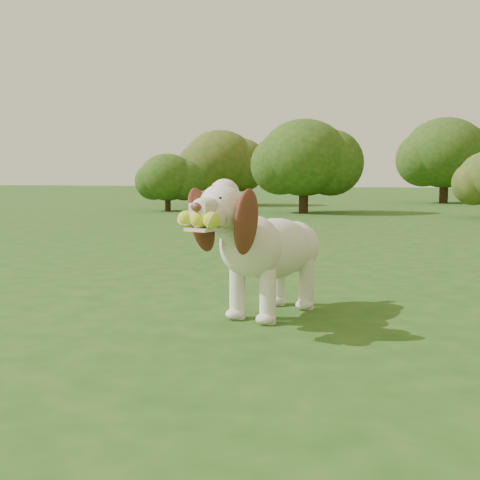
% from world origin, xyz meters
% --- Properties ---
extents(ground, '(80.00, 80.00, 0.00)m').
position_xyz_m(ground, '(0.00, 0.00, 0.00)').
color(ground, '#1E4614').
rests_on(ground, ground).
extents(dog, '(0.56, 1.12, 0.73)m').
position_xyz_m(dog, '(-0.60, -0.64, 0.39)').
color(dog, silver).
rests_on(dog, ground).
extents(shrub_a, '(1.20, 1.20, 1.24)m').
position_xyz_m(shrub_a, '(-5.61, 8.08, 0.73)').
color(shrub_a, '#382314').
rests_on(shrub_a, ground).
extents(shrub_b, '(1.85, 1.85, 1.92)m').
position_xyz_m(shrub_b, '(-2.69, 8.46, 1.13)').
color(shrub_b, '#382314').
rests_on(shrub_b, ground).
extents(shrub_i, '(2.31, 2.31, 2.39)m').
position_xyz_m(shrub_i, '(-0.10, 14.29, 1.41)').
color(shrub_i, '#382314').
rests_on(shrub_i, ground).
extents(shrub_e, '(1.88, 1.88, 1.95)m').
position_xyz_m(shrub_e, '(-5.57, 11.00, 1.15)').
color(shrub_e, '#382314').
rests_on(shrub_e, ground).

